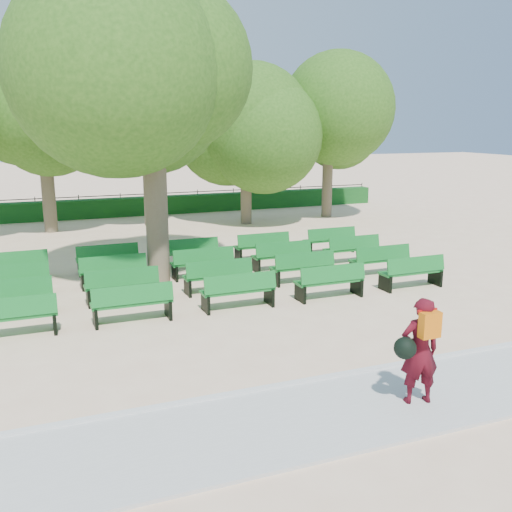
% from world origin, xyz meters
% --- Properties ---
extents(ground, '(120.00, 120.00, 0.00)m').
position_xyz_m(ground, '(0.00, 0.00, 0.00)').
color(ground, beige).
extents(paving, '(30.00, 2.20, 0.06)m').
position_xyz_m(paving, '(0.00, -7.40, 0.03)').
color(paving, beige).
rests_on(paving, ground).
extents(curb, '(30.00, 0.12, 0.10)m').
position_xyz_m(curb, '(0.00, -6.25, 0.05)').
color(curb, silver).
rests_on(curb, ground).
extents(hedge, '(26.00, 0.70, 0.90)m').
position_xyz_m(hedge, '(0.00, 14.00, 0.45)').
color(hedge, '#15521B').
rests_on(hedge, ground).
extents(fence, '(26.00, 0.10, 1.02)m').
position_xyz_m(fence, '(0.00, 14.40, 0.00)').
color(fence, black).
rests_on(fence, ground).
extents(tree_line, '(21.80, 6.80, 7.04)m').
position_xyz_m(tree_line, '(0.00, 10.00, 0.00)').
color(tree_line, '#34631A').
rests_on(tree_line, ground).
extents(bench_array, '(1.87, 0.65, 1.16)m').
position_xyz_m(bench_array, '(-0.54, 0.55, 0.10)').
color(bench_array, '#137126').
rests_on(bench_array, ground).
extents(tree_among, '(5.50, 5.50, 7.63)m').
position_xyz_m(tree_among, '(-1.81, 1.43, 5.13)').
color(tree_among, brown).
rests_on(tree_among, ground).
extents(person, '(0.87, 0.55, 1.77)m').
position_xyz_m(person, '(0.49, -7.59, 0.98)').
color(person, '#480A14').
rests_on(person, ground).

